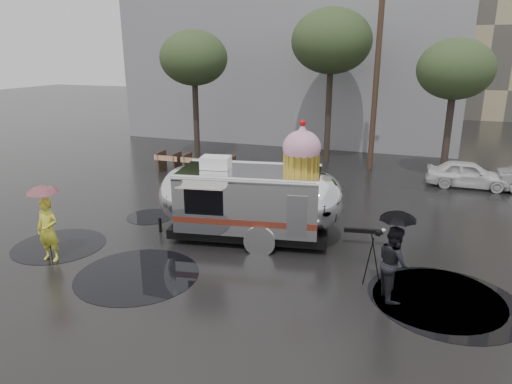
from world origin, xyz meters
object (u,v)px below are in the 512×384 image
at_px(person_left, 48,230).
at_px(person_right, 394,263).
at_px(airstream_trailer, 253,197).
at_px(tripod, 377,254).

xyz_separation_m(person_left, person_right, (9.51, 1.15, -0.00)).
bearing_deg(airstream_trailer, person_left, -154.83).
distance_m(airstream_trailer, person_right, 5.11).
relative_size(person_right, tripod, 1.25).
bearing_deg(person_right, airstream_trailer, 40.25).
bearing_deg(airstream_trailer, person_right, -37.47).
xyz_separation_m(person_left, tripod, (9.06, 1.67, -0.05)).
height_order(airstream_trailer, person_left, airstream_trailer).
height_order(person_left, tripod, person_left).
bearing_deg(person_left, airstream_trailer, 31.49).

